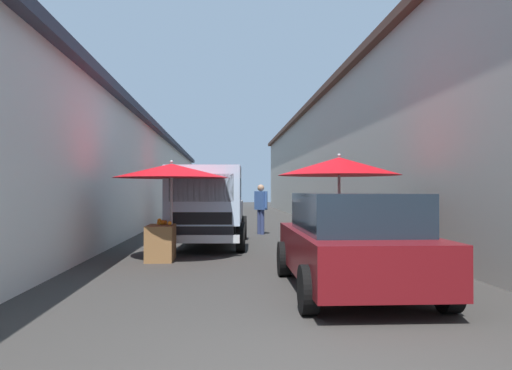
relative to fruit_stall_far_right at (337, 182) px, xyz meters
name	(u,v)px	position (x,y,z in m)	size (l,w,h in m)	color
ground	(243,233)	(7.40, 1.62, -1.66)	(90.00, 90.00, 0.00)	#33302D
building_left_whitewash	(57,174)	(9.65, 8.69, 0.46)	(49.80, 7.50, 4.22)	silver
building_right_concrete	(415,156)	(9.65, -5.44, 1.22)	(49.80, 7.50, 5.75)	#A39E93
fruit_stall_far_right	(337,182)	(0.00, 0.00, 0.00)	(2.46, 2.46, 2.23)	#9E9EA3
fruit_stall_near_left	(205,182)	(9.62, 3.01, 0.16)	(2.56, 2.56, 2.37)	#9E9EA3
fruit_stall_far_left	(170,184)	(0.93, 3.43, -0.02)	(2.48, 2.48, 2.14)	#9E9EA3
hatchback_car	(352,242)	(-2.52, 0.38, -0.92)	(3.93, 1.96, 1.45)	#600F14
delivery_truck	(207,208)	(2.91, 2.70, -0.62)	(5.01, 2.18, 2.08)	black
vendor_by_crates	(261,205)	(6.94, 1.02, -0.67)	(0.58, 0.43, 1.70)	navy
parked_scooter	(329,221)	(6.98, -1.33, -1.21)	(1.69, 0.43, 1.14)	black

